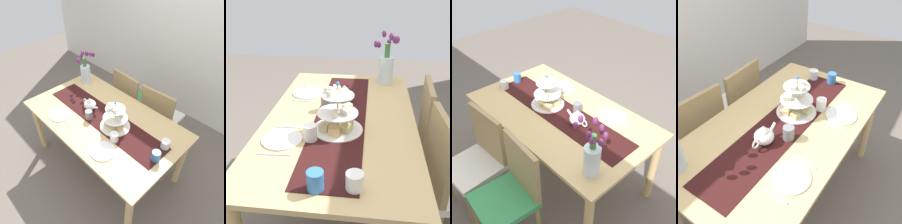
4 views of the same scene
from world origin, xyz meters
The scene contains 17 objects.
ground_plane centered at (0.00, 0.00, 0.00)m, with size 8.00×8.00×0.00m, color #6B6056.
dining_table centered at (0.00, 0.00, 0.65)m, with size 1.66×0.96×0.75m.
chair_left centered at (-0.23, 0.70, 0.50)m, with size 0.45×0.45×0.91m.
table_runner centered at (0.00, 0.00, 0.75)m, with size 1.46×0.32×0.00m, color black.
tiered_cake_stand centered at (0.17, 0.00, 0.84)m, with size 0.30×0.30×0.30m.
teapot centered at (-0.21, 0.00, 0.81)m, with size 0.24×0.13×0.14m.
tulip_vase centered at (-0.65, 0.30, 0.91)m, with size 0.21×0.19×0.44m.
cream_jug centered at (0.67, 0.14, 0.79)m, with size 0.08×0.08×0.09m, color white.
dinner_plate_left centered at (-0.36, -0.30, 0.76)m, with size 0.23×0.23×0.01m, color white.
fork_left centered at (-0.50, -0.30, 0.75)m, with size 0.02×0.15×0.01m, color silver.
knife_left centered at (-0.21, -0.30, 0.75)m, with size 0.01×0.17×0.01m, color silver.
dinner_plate_right centered at (0.32, -0.30, 0.76)m, with size 0.23×0.23×0.01m, color white.
fork_right centered at (0.17, -0.30, 0.75)m, with size 0.02×0.15×0.01m, color silver.
knife_right centered at (0.46, -0.30, 0.75)m, with size 0.01×0.17×0.01m, color silver.
mug_grey centered at (-0.10, -0.11, 0.80)m, with size 0.08×0.08×0.10m, color slate.
mug_white_text centered at (0.30, -0.14, 0.80)m, with size 0.08×0.08×0.10m, color white.
mug_orange centered at (0.70, -0.03, 0.80)m, with size 0.08×0.08×0.10m, color #3370B7.
Camera 2 is at (1.64, 0.18, 1.61)m, focal length 45.81 mm.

